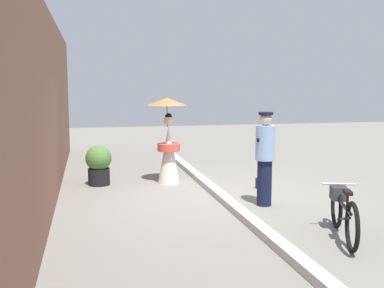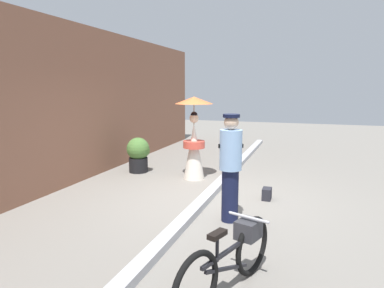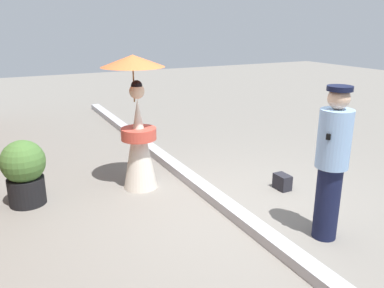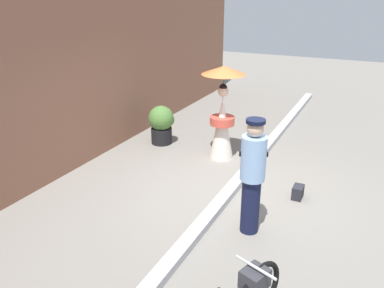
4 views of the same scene
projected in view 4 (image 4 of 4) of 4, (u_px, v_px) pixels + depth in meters
ground_plane at (231, 193)px, 6.52m from camera, size 30.00×30.00×0.00m
building_wall at (74, 75)px, 7.20m from camera, size 14.00×0.40×3.42m
sidewalk_curb at (231, 190)px, 6.49m from camera, size 14.00×0.20×0.12m
person_officer at (252, 174)px, 5.17m from camera, size 0.34×0.36×1.67m
person_with_parasol at (222, 112)px, 7.55m from camera, size 0.86×0.86×1.87m
potted_plant_by_door at (162, 123)px, 8.47m from camera, size 0.57×0.56×0.86m
backpack_on_pavement at (298, 192)px, 6.31m from camera, size 0.25×0.16×0.22m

